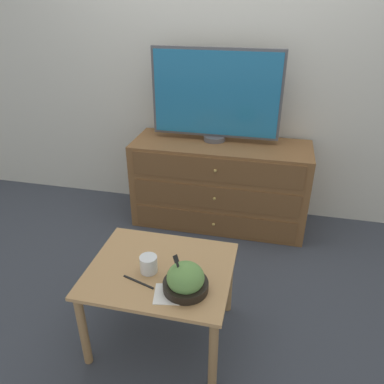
# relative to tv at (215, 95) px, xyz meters

# --- Properties ---
(ground_plane) EXTENTS (12.00, 12.00, 0.00)m
(ground_plane) POSITION_rel_tv_xyz_m (0.00, 0.21, -1.05)
(ground_plane) COLOR #383D47
(wall_back) EXTENTS (12.00, 0.05, 2.60)m
(wall_back) POSITION_rel_tv_xyz_m (0.00, 0.23, 0.25)
(wall_back) COLOR silver
(wall_back) RESTS_ON ground_plane
(dresser) EXTENTS (1.38, 0.51, 0.70)m
(dresser) POSITION_rel_tv_xyz_m (0.07, -0.07, -0.70)
(dresser) COLOR brown
(dresser) RESTS_ON ground_plane
(tv) EXTENTS (0.98, 0.17, 0.69)m
(tv) POSITION_rel_tv_xyz_m (0.00, 0.00, 0.00)
(tv) COLOR #515156
(tv) RESTS_ON dresser
(coffee_table) EXTENTS (0.74, 0.61, 0.47)m
(coffee_table) POSITION_rel_tv_xyz_m (-0.04, -1.33, -0.66)
(coffee_table) COLOR tan
(coffee_table) RESTS_ON ground_plane
(takeout_bowl) EXTENTS (0.22, 0.22, 0.19)m
(takeout_bowl) POSITION_rel_tv_xyz_m (0.12, -1.45, -0.52)
(takeout_bowl) COLOR black
(takeout_bowl) RESTS_ON coffee_table
(drink_cup) EXTENTS (0.09, 0.09, 0.09)m
(drink_cup) POSITION_rel_tv_xyz_m (-0.09, -1.36, -0.54)
(drink_cup) COLOR beige
(drink_cup) RESTS_ON coffee_table
(napkin) EXTENTS (0.16, 0.16, 0.00)m
(napkin) POSITION_rel_tv_xyz_m (0.05, -1.50, -0.58)
(napkin) COLOR white
(napkin) RESTS_ON coffee_table
(knife) EXTENTS (0.18, 0.06, 0.01)m
(knife) POSITION_rel_tv_xyz_m (-0.12, -1.46, -0.58)
(knife) COLOR black
(knife) RESTS_ON coffee_table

